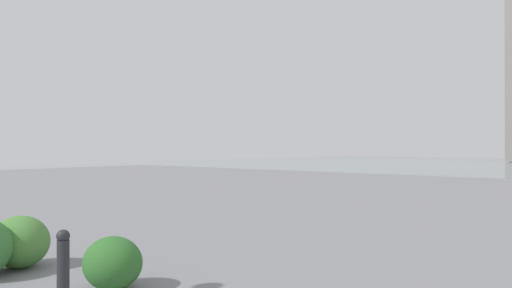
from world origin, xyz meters
name	(u,v)px	position (x,y,z in m)	size (l,w,h in m)	color
bollard_near	(63,273)	(4.46, -0.61, 0.46)	(0.13, 0.13, 0.89)	#232328
shrub_low	(113,263)	(4.93, -1.50, 0.32)	(0.75, 0.67, 0.63)	#2D6628
shrub_wide	(20,242)	(6.83, -1.28, 0.37)	(0.86, 0.77, 0.73)	#477F38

